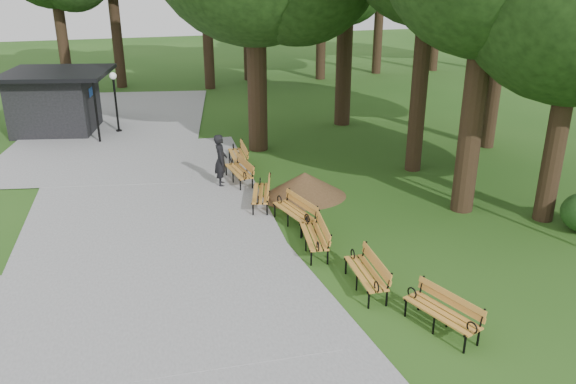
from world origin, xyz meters
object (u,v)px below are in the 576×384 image
object	(u,v)px
lamp_post	(114,89)
bench_6	(238,156)
dirt_mound	(305,185)
bench_5	(239,171)
bench_3	(294,212)
bench_0	(442,313)
bench_1	(366,273)
kiosk	(54,102)
bench_2	(314,236)
person	(221,160)
bench_4	(261,194)

from	to	relation	value
lamp_post	bench_6	bearing A→B (deg)	-54.68
dirt_mound	bench_5	xyz separation A→B (m)	(-1.89, 1.92, -0.00)
dirt_mound	bench_5	world-z (taller)	dirt_mound
lamp_post	bench_3	distance (m)	13.22
bench_0	bench_5	bearing A→B (deg)	173.69
bench_0	bench_1	bearing A→B (deg)	-175.86
kiosk	bench_2	distance (m)	16.74
bench_1	bench_2	distance (m)	2.35
lamp_post	bench_6	xyz separation A→B (m)	(4.46, -6.30, -1.60)
person	bench_0	distance (m)	10.47
bench_4	bench_5	bearing A→B (deg)	-157.97
person	bench_3	size ratio (longest dim) A/B	0.99
kiosk	bench_1	xyz separation A→B (m)	(8.48, -17.01, -0.99)
person	dirt_mound	distance (m)	3.17
bench_3	bench_4	bearing A→B (deg)	-173.82
bench_5	bench_6	bearing A→B (deg)	162.51
kiosk	bench_3	bearing A→B (deg)	-47.30
dirt_mound	bench_1	bearing A→B (deg)	-92.99
bench_3	bench_6	size ratio (longest dim) A/B	1.00
kiosk	bench_1	size ratio (longest dim) A/B	2.40
kiosk	bench_0	size ratio (longest dim) A/B	2.40
lamp_post	dirt_mound	world-z (taller)	lamp_post
person	bench_1	size ratio (longest dim) A/B	0.99
bench_2	bench_4	bearing A→B (deg)	-161.24
bench_6	bench_3	bearing A→B (deg)	8.38
person	bench_1	xyz separation A→B (m)	(2.22, -7.96, -0.50)
dirt_mound	bench_1	size ratio (longest dim) A/B	1.27
lamp_post	bench_5	bearing A→B (deg)	-62.81
lamp_post	bench_6	distance (m)	7.88
bench_2	bench_0	bearing A→B (deg)	26.59
bench_1	bench_5	bearing A→B (deg)	-166.88
person	bench_5	world-z (taller)	person
kiosk	bench_3	world-z (taller)	kiosk
bench_0	bench_3	bearing A→B (deg)	174.25
bench_6	bench_1	bearing A→B (deg)	9.61
bench_1	dirt_mound	bearing A→B (deg)	179.06
dirt_mound	bench_0	size ratio (longest dim) A/B	1.27
lamp_post	bench_2	xyz separation A→B (m)	(5.14, -13.86, -1.60)
kiosk	lamp_post	size ratio (longest dim) A/B	1.63
bench_0	bench_4	xyz separation A→B (m)	(-2.20, 7.76, 0.00)
dirt_mound	bench_2	size ratio (longest dim) A/B	1.27
bench_2	bench_3	distance (m)	1.76
person	bench_0	size ratio (longest dim) A/B	0.99
kiosk	dirt_mound	distance (m)	14.03
kiosk	bench_1	bearing A→B (deg)	-51.93
bench_0	bench_3	world-z (taller)	same
bench_6	bench_2	bearing A→B (deg)	7.40
bench_2	bench_6	size ratio (longest dim) A/B	1.00
bench_2	dirt_mound	bearing A→B (deg)	174.07
bench_0	bench_2	size ratio (longest dim) A/B	1.00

